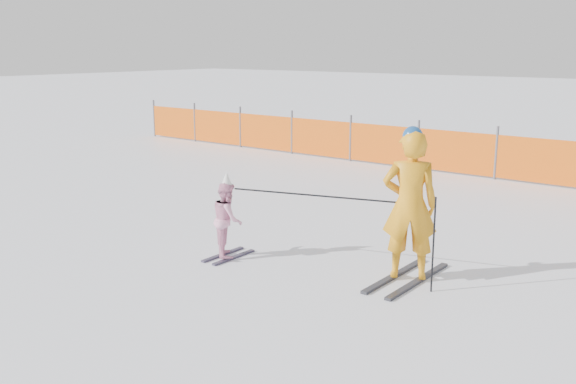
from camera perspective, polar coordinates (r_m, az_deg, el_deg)
name	(u,v)px	position (r m, az deg, el deg)	size (l,w,h in m)	color
ground	(266,267)	(9.09, -1.96, -6.71)	(120.00, 120.00, 0.00)	white
adult	(410,205)	(8.48, 10.77, -1.12)	(0.85, 1.64, 2.05)	black
child	(228,218)	(9.39, -5.40, -2.35)	(0.67, 0.85, 1.28)	black
ski_poles	(352,211)	(8.56, 5.70, -1.71)	(2.87, 0.73, 1.23)	black
safety_fence	(348,140)	(17.47, 5.33, 4.59)	(16.02, 0.06, 1.25)	#595960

